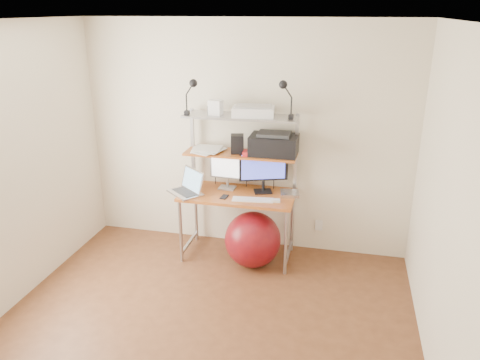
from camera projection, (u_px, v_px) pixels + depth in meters
The scene contains 20 objects.
room at pixel (193, 200), 3.44m from camera, with size 3.60×3.60×3.60m.
computer_desk at pixel (239, 172), 4.92m from camera, with size 1.20×0.60×1.57m.
wall_outlet at pixel (319, 225), 5.22m from camera, with size 0.08×0.01×0.12m, color silver.
monitor_silver at pixel (227, 168), 5.01m from camera, with size 0.39×0.14×0.43m.
monitor_black at pixel (264, 169), 4.90m from camera, with size 0.50×0.22×0.51m.
laptop at pixel (189, 188), 4.94m from camera, with size 0.46×0.46×0.32m.
keyboard at pixel (253, 200), 4.76m from camera, with size 0.42×0.12×0.01m, color silver.
mouse at pixel (275, 201), 4.72m from camera, with size 0.10×0.06×0.03m, color silver.
mac_mini at pixel (290, 194), 4.89m from camera, with size 0.19×0.19×0.04m, color #BBBBC0.
phone at pixel (224, 197), 4.84m from camera, with size 0.06×0.12×0.01m, color black.
printer at pixel (274, 144), 4.83m from camera, with size 0.49×0.34×0.23m.
nas_cube at pixel (237, 144), 4.88m from camera, with size 0.13×0.13×0.19m, color black.
red_box at pixel (252, 153), 4.81m from camera, with size 0.18×0.12×0.05m, color #B31C1F.
scanner at pixel (253, 111), 4.72m from camera, with size 0.45×0.32×0.11m.
box_white at pixel (216, 107), 4.77m from camera, with size 0.13×0.11×0.15m, color silver.
box_grey at pixel (212, 110), 4.83m from camera, with size 0.09×0.09×0.09m, color #313134.
clip_lamp_left at pixel (192, 89), 4.68m from camera, with size 0.15×0.08×0.37m.
clip_lamp_right at pixel (285, 91), 4.52m from camera, with size 0.15×0.08×0.38m.
exercise_ball at pixel (253, 240), 4.91m from camera, with size 0.59×0.59×0.59m, color maroon.
paper_stack at pixel (207, 149), 4.98m from camera, with size 0.40×0.40×0.03m.
Camera 1 is at (1.06, -3.02, 2.58)m, focal length 35.00 mm.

